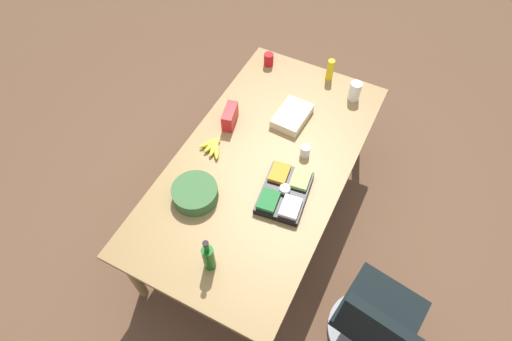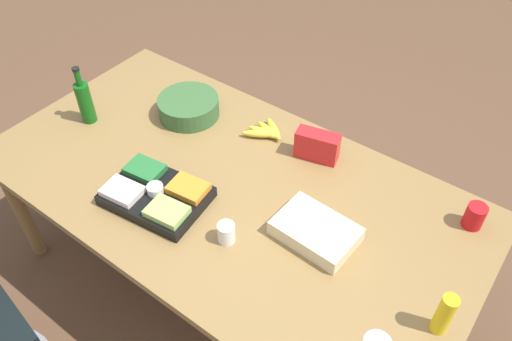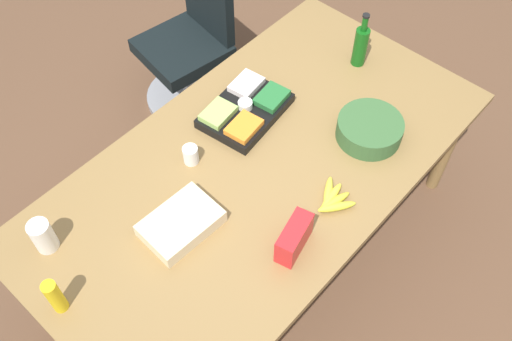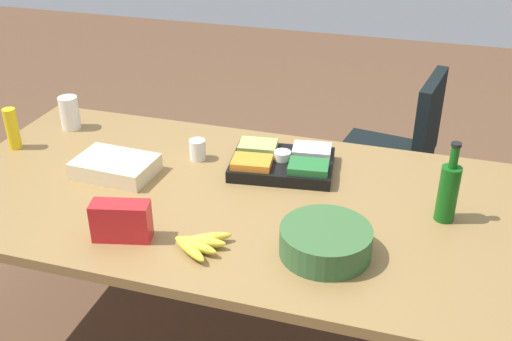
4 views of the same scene
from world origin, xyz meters
name	(u,v)px [view 4 (image 4 of 4)]	position (x,y,z in m)	size (l,w,h in m)	color
ground_plane	(225,338)	(0.00, 0.00, 0.00)	(10.00, 10.00, 0.00)	brown
conference_table	(221,207)	(0.00, 0.00, 0.70)	(2.23, 1.18, 0.77)	olive
office_chair	(389,173)	(0.58, 1.10, 0.37)	(0.56, 0.56, 0.94)	gray
mayo_jar	(69,113)	(-0.89, 0.36, 0.85)	(0.09, 0.09, 0.16)	white
sheet_cake	(115,166)	(-0.47, 0.02, 0.80)	(0.32, 0.22, 0.07)	beige
salad_bowl	(326,241)	(0.47, -0.27, 0.82)	(0.31, 0.31, 0.10)	#355E31
veggie_tray	(282,162)	(0.18, 0.25, 0.80)	(0.45, 0.35, 0.09)	black
paper_cup	(198,150)	(-0.19, 0.24, 0.81)	(0.07, 0.07, 0.09)	white
chip_bag_red	(121,221)	(-0.22, -0.39, 0.84)	(0.20, 0.08, 0.14)	red
mustard_bottle	(12,129)	(-1.02, 0.11, 0.86)	(0.06, 0.06, 0.19)	yellow
banana_bunch	(198,243)	(0.06, -0.37, 0.79)	(0.20, 0.20, 0.04)	yellow
wine_bottle	(448,191)	(0.84, 0.06, 0.89)	(0.08, 0.08, 0.31)	#105313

